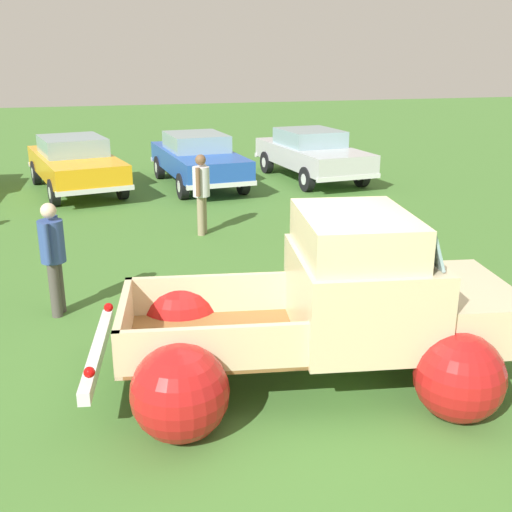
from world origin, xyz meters
The scene contains 7 objects.
ground_plane centered at (0.00, 0.00, 0.00)m, with size 80.00×80.00×0.00m, color #477A33.
vintage_pickup_truck centered at (0.38, -0.07, 0.76)m, with size 4.87×3.35×1.96m.
show_car_1 centered at (-2.34, 11.11, 0.78)m, with size 2.67×4.86×1.43m.
show_car_2 centered at (0.93, 10.90, 0.78)m, with size 2.11×4.65×1.43m.
show_car_3 centered at (4.29, 10.89, 0.78)m, with size 2.23×4.65×1.43m.
spectator_0 centered at (0.08, 6.10, 0.93)m, with size 0.46×0.51×1.63m.
spectator_1 centered at (-2.68, 2.66, 0.92)m, with size 0.42×0.54×1.62m.
Camera 1 is at (-2.21, -5.83, 3.52)m, focal length 43.04 mm.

